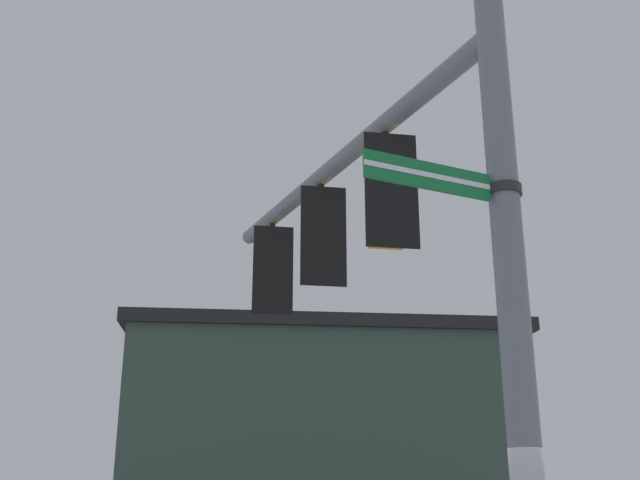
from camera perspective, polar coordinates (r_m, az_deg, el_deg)
name	(u,v)px	position (r m, az deg, el deg)	size (l,w,h in m)	color
signal_pole	(517,355)	(5.96, 14.29, -8.21)	(0.24, 0.24, 6.33)	slate
mast_arm	(337,164)	(9.14, 1.23, 5.58)	(0.21, 0.21, 5.85)	slate
traffic_light_nearest_pole	(387,196)	(7.93, 4.93, 3.26)	(0.54, 0.49, 1.31)	black
traffic_light_mid_inner	(321,240)	(9.21, 0.06, 0.00)	(0.54, 0.49, 1.31)	black
traffic_light_mid_outer	(272,273)	(10.57, -3.59, -2.43)	(0.54, 0.49, 1.31)	black
street_name_sign	(464,183)	(6.10, 10.53, 4.14)	(1.36, 0.51, 0.22)	#147238
storefront_building	(319,462)	(19.97, -0.07, -16.00)	(9.75, 7.59, 6.12)	#33473D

